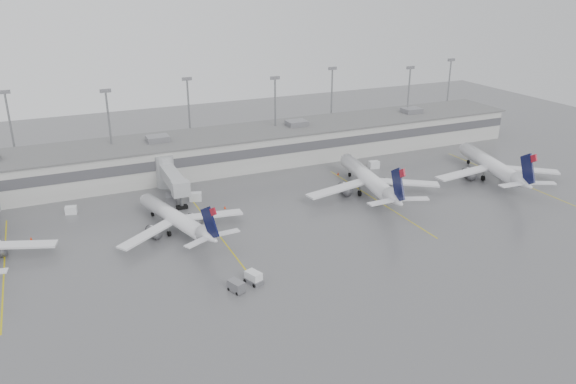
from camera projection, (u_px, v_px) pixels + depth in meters
name	position (u px, v px, depth m)	size (l,w,h in m)	color
ground	(365.00, 268.00, 89.36)	(260.00, 260.00, 0.00)	#515153
terminal	(241.00, 148.00, 137.19)	(152.00, 17.00, 9.45)	#ADADA8
light_masts	(232.00, 111.00, 139.26)	(142.40, 8.00, 20.60)	gray
jet_bridge_right	(170.00, 176.00, 119.04)	(4.00, 17.20, 7.00)	#97999C
stand_markings	(300.00, 214.00, 109.78)	(105.25, 40.00, 0.01)	#C4B30B
jet_mid_left	(176.00, 218.00, 100.84)	(23.99, 27.27, 9.04)	silver
jet_mid_right	(369.00, 179.00, 118.58)	(29.24, 33.03, 10.74)	silver
jet_far_right	(493.00, 165.00, 127.26)	(28.45, 32.31, 10.67)	silver
baggage_tug	(254.00, 279.00, 84.87)	(2.72, 3.34, 1.87)	silver
baggage_cart	(236.00, 286.00, 82.58)	(2.31, 2.95, 1.66)	slate
gse_uld_a	(71.00, 210.00, 109.56)	(2.15, 1.43, 1.52)	silver
gse_uld_b	(196.00, 197.00, 115.90)	(2.45, 1.64, 1.74)	silver
gse_uld_c	(374.00, 165.00, 135.54)	(2.43, 1.62, 1.72)	silver
gse_loader	(171.00, 199.00, 114.13)	(2.03, 3.24, 2.03)	slate
cone_a	(31.00, 238.00, 98.86)	(0.38, 0.38, 0.61)	red
cone_b	(225.00, 207.00, 112.07)	(0.43, 0.43, 0.68)	red
cone_c	(338.00, 173.00, 131.09)	(0.45, 0.45, 0.71)	red
cone_d	(478.00, 157.00, 143.04)	(0.48, 0.48, 0.76)	red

